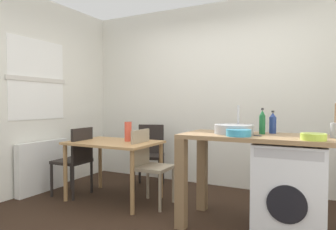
{
  "coord_description": "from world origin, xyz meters",
  "views": [
    {
      "loc": [
        1.4,
        -2.56,
        1.22
      ],
      "look_at": [
        -0.15,
        0.45,
        1.09
      ],
      "focal_mm": 32.02,
      "sensor_mm": 36.0,
      "label": 1
    }
  ],
  "objects_px": {
    "bottle_squat_brown": "(273,123)",
    "mixing_bowl": "(239,132)",
    "chair_opposite": "(148,162)",
    "washing_machine": "(290,190)",
    "chair_person_seat": "(76,157)",
    "chair_spare_by_wall": "(150,151)",
    "dining_table": "(114,149)",
    "colander": "(313,136)",
    "vase": "(128,131)",
    "bottle_tall_green": "(262,122)"
  },
  "relations": [
    {
      "from": "bottle_squat_brown",
      "to": "mixing_bowl",
      "type": "height_order",
      "value": "bottle_squat_brown"
    },
    {
      "from": "chair_opposite",
      "to": "washing_machine",
      "type": "bearing_deg",
      "value": 82.31
    },
    {
      "from": "chair_person_seat",
      "to": "chair_spare_by_wall",
      "type": "relative_size",
      "value": 1.0
    },
    {
      "from": "dining_table",
      "to": "washing_machine",
      "type": "relative_size",
      "value": 1.28
    },
    {
      "from": "colander",
      "to": "vase",
      "type": "bearing_deg",
      "value": 168.21
    },
    {
      "from": "chair_spare_by_wall",
      "to": "colander",
      "type": "xyz_separation_m",
      "value": [
        2.2,
        -1.11,
        0.44
      ]
    },
    {
      "from": "chair_opposite",
      "to": "bottle_tall_green",
      "type": "bearing_deg",
      "value": 84.77
    },
    {
      "from": "dining_table",
      "to": "chair_opposite",
      "type": "bearing_deg",
      "value": 5.77
    },
    {
      "from": "dining_table",
      "to": "chair_person_seat",
      "type": "relative_size",
      "value": 1.22
    },
    {
      "from": "chair_person_seat",
      "to": "vase",
      "type": "relative_size",
      "value": 3.63
    },
    {
      "from": "chair_person_seat",
      "to": "washing_machine",
      "type": "bearing_deg",
      "value": -93.03
    },
    {
      "from": "chair_person_seat",
      "to": "washing_machine",
      "type": "distance_m",
      "value": 2.64
    },
    {
      "from": "chair_spare_by_wall",
      "to": "colander",
      "type": "bearing_deg",
      "value": 133.28
    },
    {
      "from": "vase",
      "to": "bottle_tall_green",
      "type": "bearing_deg",
      "value": -4.76
    },
    {
      "from": "chair_opposite",
      "to": "mixing_bowl",
      "type": "relative_size",
      "value": 3.97
    },
    {
      "from": "chair_opposite",
      "to": "vase",
      "type": "height_order",
      "value": "vase"
    },
    {
      "from": "bottle_squat_brown",
      "to": "colander",
      "type": "xyz_separation_m",
      "value": [
        0.38,
        -0.43,
        -0.07
      ]
    },
    {
      "from": "bottle_squat_brown",
      "to": "mixing_bowl",
      "type": "relative_size",
      "value": 1.0
    },
    {
      "from": "chair_spare_by_wall",
      "to": "bottle_squat_brown",
      "type": "distance_m",
      "value": 2.02
    },
    {
      "from": "mixing_bowl",
      "to": "vase",
      "type": "distance_m",
      "value": 1.57
    },
    {
      "from": "washing_machine",
      "to": "bottle_tall_green",
      "type": "bearing_deg",
      "value": 161.96
    },
    {
      "from": "mixing_bowl",
      "to": "colander",
      "type": "distance_m",
      "value": 0.62
    },
    {
      "from": "bottle_squat_brown",
      "to": "colander",
      "type": "distance_m",
      "value": 0.58
    },
    {
      "from": "chair_opposite",
      "to": "vase",
      "type": "xyz_separation_m",
      "value": [
        -0.33,
        0.05,
        0.36
      ]
    },
    {
      "from": "dining_table",
      "to": "bottle_tall_green",
      "type": "height_order",
      "value": "bottle_tall_green"
    },
    {
      "from": "bottle_squat_brown",
      "to": "mixing_bowl",
      "type": "xyz_separation_m",
      "value": [
        -0.24,
        -0.41,
        -0.07
      ]
    },
    {
      "from": "chair_person_seat",
      "to": "bottle_tall_green",
      "type": "bearing_deg",
      "value": -91.0
    },
    {
      "from": "mixing_bowl",
      "to": "vase",
      "type": "bearing_deg",
      "value": 164.34
    },
    {
      "from": "chair_spare_by_wall",
      "to": "vase",
      "type": "distance_m",
      "value": 0.76
    },
    {
      "from": "washing_machine",
      "to": "bottle_squat_brown",
      "type": "xyz_separation_m",
      "value": [
        -0.19,
        0.22,
        0.59
      ]
    },
    {
      "from": "dining_table",
      "to": "chair_spare_by_wall",
      "type": "height_order",
      "value": "chair_spare_by_wall"
    },
    {
      "from": "chair_person_seat",
      "to": "vase",
      "type": "height_order",
      "value": "vase"
    },
    {
      "from": "colander",
      "to": "bottle_tall_green",
      "type": "bearing_deg",
      "value": 146.19
    },
    {
      "from": "bottle_squat_brown",
      "to": "vase",
      "type": "height_order",
      "value": "bottle_squat_brown"
    },
    {
      "from": "chair_opposite",
      "to": "colander",
      "type": "height_order",
      "value": "colander"
    },
    {
      "from": "chair_person_seat",
      "to": "bottle_tall_green",
      "type": "xyz_separation_m",
      "value": [
        2.37,
        0.06,
        0.53
      ]
    },
    {
      "from": "washing_machine",
      "to": "colander",
      "type": "distance_m",
      "value": 0.59
    },
    {
      "from": "dining_table",
      "to": "chair_opposite",
      "type": "distance_m",
      "value": 0.5
    },
    {
      "from": "chair_spare_by_wall",
      "to": "washing_machine",
      "type": "relative_size",
      "value": 1.05
    },
    {
      "from": "dining_table",
      "to": "bottle_tall_green",
      "type": "relative_size",
      "value": 4.31
    },
    {
      "from": "chair_opposite",
      "to": "mixing_bowl",
      "type": "xyz_separation_m",
      "value": [
        1.19,
        -0.37,
        0.45
      ]
    },
    {
      "from": "dining_table",
      "to": "chair_spare_by_wall",
      "type": "bearing_deg",
      "value": 84.46
    },
    {
      "from": "washing_machine",
      "to": "mixing_bowl",
      "type": "bearing_deg",
      "value": -155.19
    },
    {
      "from": "dining_table",
      "to": "chair_person_seat",
      "type": "xyz_separation_m",
      "value": [
        -0.55,
        -0.1,
        -0.14
      ]
    },
    {
      "from": "dining_table",
      "to": "vase",
      "type": "bearing_deg",
      "value": 33.69
    },
    {
      "from": "chair_person_seat",
      "to": "washing_machine",
      "type": "height_order",
      "value": "chair_person_seat"
    },
    {
      "from": "washing_machine",
      "to": "colander",
      "type": "relative_size",
      "value": 4.3
    },
    {
      "from": "chair_opposite",
      "to": "colander",
      "type": "relative_size",
      "value": 4.5
    },
    {
      "from": "dining_table",
      "to": "colander",
      "type": "bearing_deg",
      "value": -8.59
    },
    {
      "from": "chair_spare_by_wall",
      "to": "bottle_tall_green",
      "type": "xyz_separation_m",
      "value": [
        1.75,
        -0.81,
        0.53
      ]
    }
  ]
}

